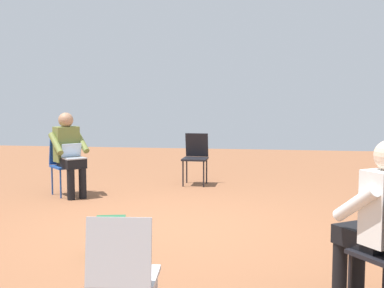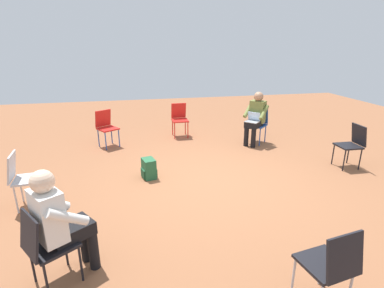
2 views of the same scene
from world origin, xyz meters
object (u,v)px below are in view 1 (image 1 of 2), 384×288
at_px(chair_south, 123,272).
at_px(backpack_near_laptop_user, 111,238).
at_px(person_in_white, 377,215).
at_px(chair_north, 196,155).
at_px(chair_northwest, 65,162).
at_px(person_with_laptop, 69,150).

distance_m(chair_south, backpack_near_laptop_user, 1.98).
distance_m(chair_south, person_in_white, 1.84).
relative_size(chair_south, chair_north, 1.00).
bearing_deg(chair_northwest, person_with_laptop, 90.00).
bearing_deg(chair_north, person_with_laptop, 37.91).
distance_m(chair_northwest, person_with_laptop, 0.26).
relative_size(chair_northwest, chair_north, 1.00).
bearing_deg(chair_northwest, backpack_near_laptop_user, 75.93).
relative_size(chair_northwest, person_in_white, 0.69).
xyz_separation_m(person_with_laptop, person_in_white, (3.67, -3.63, 0.00)).
bearing_deg(backpack_near_laptop_user, person_with_laptop, 118.38).
bearing_deg(person_with_laptop, person_in_white, 92.04).
bearing_deg(person_in_white, backpack_near_laptop_user, 120.87).
relative_size(chair_south, person_with_laptop, 0.69).
relative_size(chair_northwest, backpack_near_laptop_user, 2.36).
bearing_deg(chair_south, backpack_near_laptop_user, 103.69).
relative_size(chair_north, person_in_white, 0.69).
distance_m(chair_northwest, person_in_white, 5.34).
distance_m(chair_north, person_with_laptop, 2.14).
bearing_deg(chair_northwest, chair_south, 71.97).
height_order(person_in_white, backpack_near_laptop_user, person_in_white).
bearing_deg(person_with_laptop, chair_north, 173.01).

